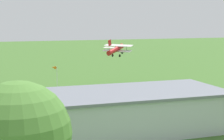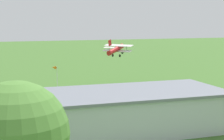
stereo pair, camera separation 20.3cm
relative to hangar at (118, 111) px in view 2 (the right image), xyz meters
name	(u,v)px [view 2 (the right image)]	position (x,y,z in m)	size (l,w,h in m)	color
ground_plane	(83,89)	(-4.24, -31.74, -2.71)	(400.00, 400.00, 0.00)	#3D6628
hangar	(118,111)	(0.00, 0.00, 0.00)	(29.33, 13.63, 5.40)	#B7BCC6
biplane	(116,49)	(-12.88, -34.07, 5.54)	(7.13, 7.08, 4.14)	#B21E1E
person_watching_takeoff	(165,98)	(-14.47, -13.59, -1.85)	(0.54, 0.54, 1.71)	beige
person_at_fence_line	(6,111)	(13.45, -12.87, -1.82)	(0.53, 0.53, 1.77)	#B23333
tree_behind_hangar_left	(16,134)	(15.38, 20.99, 4.66)	(6.95, 6.95, 10.88)	brown
windsock	(54,69)	(2.01, -31.85, 1.94)	(1.29, 1.43, 5.27)	silver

